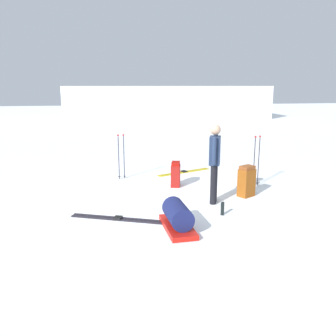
# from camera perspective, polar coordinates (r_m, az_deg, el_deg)

# --- Properties ---
(ground_plane) EXTENTS (80.00, 80.00, 0.00)m
(ground_plane) POSITION_cam_1_polar(r_m,az_deg,el_deg) (8.03, -0.00, -4.87)
(ground_plane) COLOR white
(distant_snow_ridge) EXTENTS (15.49, 5.15, 2.46)m
(distant_snow_ridge) POSITION_cam_1_polar(r_m,az_deg,el_deg) (28.29, -0.24, 10.60)
(distant_snow_ridge) COLOR white
(distant_snow_ridge) RESTS_ON ground_plane
(skier_standing) EXTENTS (0.33, 0.54, 1.70)m
(skier_standing) POSITION_cam_1_polar(r_m,az_deg,el_deg) (7.55, 7.53, 1.36)
(skier_standing) COLOR black
(skier_standing) RESTS_ON ground_plane
(ski_pair_near) EXTENTS (1.79, 0.87, 0.05)m
(ski_pair_near) POSITION_cam_1_polar(r_m,az_deg,el_deg) (6.86, -8.09, -8.10)
(ski_pair_near) COLOR black
(ski_pair_near) RESTS_ON ground_plane
(ski_pair_far) EXTENTS (1.68, 0.83, 0.05)m
(ski_pair_far) POSITION_cam_1_polar(r_m,az_deg,el_deg) (10.37, 2.61, -0.65)
(ski_pair_far) COLOR gold
(ski_pair_far) RESTS_ON ground_plane
(backpack_large_dark) EXTENTS (0.43, 0.40, 0.72)m
(backpack_large_dark) POSITION_cam_1_polar(r_m,az_deg,el_deg) (8.26, 12.57, -2.13)
(backpack_large_dark) COLOR #954C15
(backpack_large_dark) RESTS_ON ground_plane
(backpack_bright) EXTENTS (0.30, 0.40, 0.63)m
(backpack_bright) POSITION_cam_1_polar(r_m,az_deg,el_deg) (8.89, 1.24, -1.04)
(backpack_bright) COLOR maroon
(backpack_bright) RESTS_ON ground_plane
(ski_poles_planted_near) EXTENTS (0.21, 0.11, 1.29)m
(ski_poles_planted_near) POSITION_cam_1_polar(r_m,az_deg,el_deg) (9.09, 14.12, 1.53)
(ski_poles_planted_near) COLOR black
(ski_poles_planted_near) RESTS_ON ground_plane
(ski_poles_planted_far) EXTENTS (0.21, 0.11, 1.22)m
(ski_poles_planted_far) POSITION_cam_1_polar(r_m,az_deg,el_deg) (9.62, -7.56, 2.24)
(ski_poles_planted_far) COLOR black
(ski_poles_planted_far) RESTS_ON ground_plane
(gear_sled) EXTENTS (0.51, 1.13, 0.49)m
(gear_sled) POSITION_cam_1_polar(r_m,az_deg,el_deg) (6.28, 1.57, -7.93)
(gear_sled) COLOR red
(gear_sled) RESTS_ON ground_plane
(thermos_bottle) EXTENTS (0.07, 0.07, 0.26)m
(thermos_bottle) POSITION_cam_1_polar(r_m,az_deg,el_deg) (7.05, 8.79, -6.51)
(thermos_bottle) COLOR black
(thermos_bottle) RESTS_ON ground_plane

